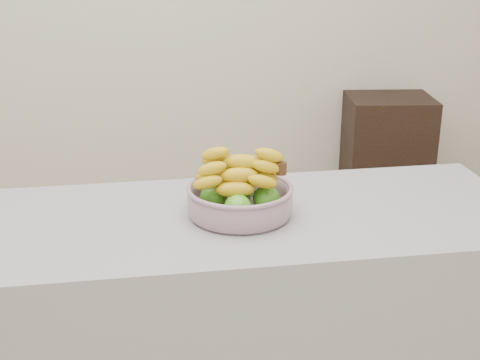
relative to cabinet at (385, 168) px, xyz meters
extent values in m
cube|color=black|center=(0.00, 0.00, 0.00)|extent=(0.48, 0.40, 0.79)
cylinder|color=#9FABBF|center=(-1.06, -1.63, 0.51)|extent=(0.24, 0.24, 0.01)
torus|color=#9FABBF|center=(-1.06, -1.63, 0.58)|extent=(0.28, 0.28, 0.01)
sphere|color=#398517|center=(-1.08, -1.70, 0.55)|extent=(0.07, 0.07, 0.07)
sphere|color=#398517|center=(-0.99, -1.65, 0.55)|extent=(0.07, 0.07, 0.07)
sphere|color=#398517|center=(-1.05, -1.56, 0.55)|extent=(0.07, 0.07, 0.07)
sphere|color=#398517|center=(-1.13, -1.61, 0.55)|extent=(0.07, 0.07, 0.07)
ellipsoid|color=gold|center=(-1.08, -1.67, 0.59)|extent=(0.18, 0.06, 0.04)
ellipsoid|color=gold|center=(-1.07, -1.63, 0.59)|extent=(0.18, 0.08, 0.04)
ellipsoid|color=gold|center=(-1.06, -1.58, 0.59)|extent=(0.18, 0.10, 0.04)
ellipsoid|color=gold|center=(-1.07, -1.65, 0.63)|extent=(0.18, 0.05, 0.04)
ellipsoid|color=gold|center=(-1.06, -1.61, 0.63)|extent=(0.18, 0.11, 0.04)
ellipsoid|color=gold|center=(-1.06, -1.63, 0.65)|extent=(0.18, 0.08, 0.04)
cylinder|color=#392212|center=(-0.96, -1.66, 0.64)|extent=(0.03, 0.03, 0.03)
camera|label=1|loc=(-1.32, -3.25, 1.22)|focal=50.00mm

